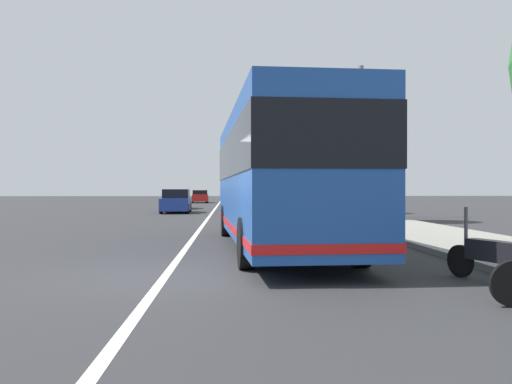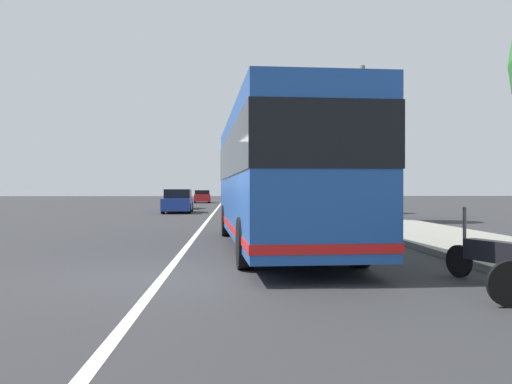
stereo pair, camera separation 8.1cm
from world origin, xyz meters
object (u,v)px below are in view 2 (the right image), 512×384
roadside_tree_far_block (335,150)px  car_ahead_same_lane (180,200)px  car_far_distant (178,201)px  roadside_tree_mid_block (365,123)px  motorcycle_by_tree (498,257)px  utility_pole (362,142)px  car_behind_bus (202,197)px  coach_bus (276,173)px  car_side_street (244,197)px

roadside_tree_far_block → car_ahead_same_lane: bearing=50.4°
car_far_distant → car_ahead_same_lane: size_ratio=1.01×
car_ahead_same_lane → roadside_tree_mid_block: size_ratio=0.72×
motorcycle_by_tree → roadside_tree_mid_block: (16.44, -1.91, 4.16)m
motorcycle_by_tree → car_far_distant: 27.97m
motorcycle_by_tree → utility_pole: size_ratio=0.27×
car_ahead_same_lane → car_behind_bus: bearing=175.7°
motorcycle_by_tree → car_ahead_same_lane: bearing=-6.8°
coach_bus → car_far_distant: coach_bus is taller
car_side_street → roadside_tree_mid_block: size_ratio=0.72×
motorcycle_by_tree → roadside_tree_mid_block: 17.07m
motorcycle_by_tree → car_ahead_same_lane: (34.11, 8.39, 0.26)m
car_side_street → car_behind_bus: 6.67m
utility_pole → roadside_tree_far_block: bearing=4.5°
coach_bus → car_behind_bus: 47.09m
car_ahead_same_lane → roadside_tree_mid_block: (-17.67, -10.30, 3.90)m
motorcycle_by_tree → roadside_tree_mid_block: roadside_tree_mid_block is taller
motorcycle_by_tree → car_far_distant: car_far_distant is taller
car_behind_bus → coach_bus: bearing=1.6°
coach_bus → car_side_street: (42.04, -0.05, -1.27)m
car_far_distant → car_ahead_same_lane: 7.28m
roadside_tree_mid_block → car_side_street: bearing=9.1°
coach_bus → car_behind_bus: size_ratio=2.44×
roadside_tree_far_block → utility_pole: utility_pole is taller
motorcycle_by_tree → car_behind_bus: (52.49, 7.69, 0.22)m
motorcycle_by_tree → utility_pole: (19.90, -2.64, 3.59)m
roadside_tree_far_block → utility_pole: 5.45m
utility_pole → car_behind_bus: bearing=17.6°
car_ahead_same_lane → car_side_street: car_ahead_same_lane is taller
roadside_tree_mid_block → roadside_tree_far_block: 8.91m
car_side_street → utility_pole: bearing=-165.9°
coach_bus → motorcycle_by_tree: coach_bus is taller
car_ahead_same_lane → roadside_tree_far_block: (-8.79, -10.61, 3.27)m
coach_bus → car_behind_bus: coach_bus is taller
car_far_distant → utility_pole: utility_pole is taller
car_side_street → utility_pole: 28.56m
car_side_street → roadside_tree_mid_block: (-31.23, -4.98, 3.92)m
motorcycle_by_tree → car_behind_bus: bearing=-12.3°
motorcycle_by_tree → car_far_distant: bearing=-4.4°
motorcycle_by_tree → roadside_tree_far_block: bearing=-25.6°
car_far_distant → utility_pole: bearing=54.7°
coach_bus → roadside_tree_mid_block: size_ratio=1.86×
car_side_street → coach_bus: bearing=-177.6°
motorcycle_by_tree → utility_pole: 20.39m
motorcycle_by_tree → car_side_street: (47.68, 3.07, 0.24)m
car_far_distant → car_behind_bus: 25.64m
car_side_street → car_behind_bus: size_ratio=0.94×
car_far_distant → roadside_tree_mid_block: roadside_tree_mid_block is taller
car_ahead_same_lane → roadside_tree_mid_block: 20.82m
car_behind_bus → roadside_tree_far_block: roadside_tree_far_block is taller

